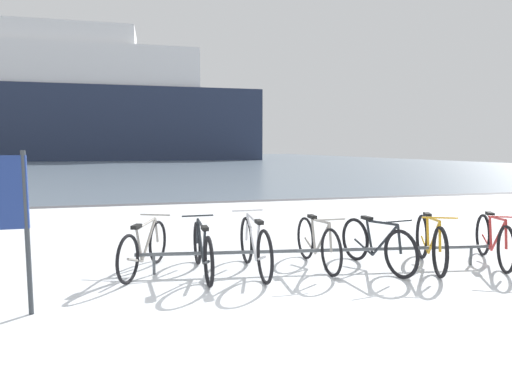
{
  "coord_description": "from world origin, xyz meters",
  "views": [
    {
      "loc": [
        -1.16,
        -3.7,
        1.73
      ],
      "look_at": [
        1.17,
        5.49,
        0.77
      ],
      "focal_mm": 30.37,
      "sensor_mm": 36.0,
      "label": 1
    }
  ],
  "objects_px": {
    "bicycle_1": "(202,250)",
    "bicycle_2": "(255,246)",
    "bicycle_6": "(494,240)",
    "bicycle_3": "(317,243)",
    "bicycle_5": "(430,242)",
    "bicycle_0": "(144,248)",
    "ferry_ship": "(48,105)",
    "bicycle_4": "(376,245)"
  },
  "relations": [
    {
      "from": "bicycle_1",
      "to": "ferry_ship",
      "type": "xyz_separation_m",
      "value": [
        -13.89,
        60.96,
        7.36
      ]
    },
    {
      "from": "bicycle_2",
      "to": "bicycle_5",
      "type": "distance_m",
      "value": 2.57
    },
    {
      "from": "bicycle_1",
      "to": "bicycle_3",
      "type": "bearing_deg",
      "value": -1.23
    },
    {
      "from": "bicycle_1",
      "to": "bicycle_2",
      "type": "relative_size",
      "value": 1.01
    },
    {
      "from": "bicycle_0",
      "to": "bicycle_4",
      "type": "xyz_separation_m",
      "value": [
        3.24,
        -0.63,
        0.0
      ]
    },
    {
      "from": "bicycle_2",
      "to": "bicycle_4",
      "type": "bearing_deg",
      "value": -7.67
    },
    {
      "from": "bicycle_3",
      "to": "ferry_ship",
      "type": "xyz_separation_m",
      "value": [
        -15.57,
        60.99,
        7.35
      ]
    },
    {
      "from": "bicycle_0",
      "to": "bicycle_5",
      "type": "bearing_deg",
      "value": -10.57
    },
    {
      "from": "bicycle_1",
      "to": "bicycle_3",
      "type": "relative_size",
      "value": 1.08
    },
    {
      "from": "bicycle_5",
      "to": "bicycle_4",
      "type": "bearing_deg",
      "value": 170.9
    },
    {
      "from": "bicycle_3",
      "to": "bicycle_5",
      "type": "distance_m",
      "value": 1.64
    },
    {
      "from": "bicycle_4",
      "to": "bicycle_6",
      "type": "xyz_separation_m",
      "value": [
        1.84,
        -0.19,
        0.01
      ]
    },
    {
      "from": "bicycle_4",
      "to": "ferry_ship",
      "type": "relative_size",
      "value": 0.03
    },
    {
      "from": "bicycle_1",
      "to": "bicycle_5",
      "type": "height_order",
      "value": "bicycle_5"
    },
    {
      "from": "bicycle_5",
      "to": "ferry_ship",
      "type": "bearing_deg",
      "value": 105.61
    },
    {
      "from": "bicycle_2",
      "to": "bicycle_5",
      "type": "height_order",
      "value": "bicycle_2"
    },
    {
      "from": "bicycle_2",
      "to": "bicycle_1",
      "type": "bearing_deg",
      "value": 173.05
    },
    {
      "from": "bicycle_4",
      "to": "bicycle_5",
      "type": "xyz_separation_m",
      "value": [
        0.8,
        -0.13,
        0.02
      ]
    },
    {
      "from": "bicycle_4",
      "to": "bicycle_5",
      "type": "relative_size",
      "value": 1.03
    },
    {
      "from": "bicycle_1",
      "to": "bicycle_2",
      "type": "distance_m",
      "value": 0.72
    },
    {
      "from": "bicycle_0",
      "to": "bicycle_4",
      "type": "height_order",
      "value": "bicycle_4"
    },
    {
      "from": "bicycle_4",
      "to": "bicycle_1",
      "type": "bearing_deg",
      "value": 172.54
    },
    {
      "from": "bicycle_6",
      "to": "bicycle_4",
      "type": "bearing_deg",
      "value": 174.01
    },
    {
      "from": "bicycle_3",
      "to": "bicycle_6",
      "type": "bearing_deg",
      "value": -10.33
    },
    {
      "from": "bicycle_1",
      "to": "bicycle_5",
      "type": "relative_size",
      "value": 1.08
    },
    {
      "from": "bicycle_5",
      "to": "bicycle_6",
      "type": "relative_size",
      "value": 1.04
    },
    {
      "from": "bicycle_4",
      "to": "bicycle_6",
      "type": "distance_m",
      "value": 1.85
    },
    {
      "from": "bicycle_6",
      "to": "ferry_ship",
      "type": "bearing_deg",
      "value": 106.49
    },
    {
      "from": "bicycle_3",
      "to": "bicycle_6",
      "type": "distance_m",
      "value": 2.68
    },
    {
      "from": "bicycle_4",
      "to": "bicycle_0",
      "type": "bearing_deg",
      "value": 169.08
    },
    {
      "from": "bicycle_1",
      "to": "bicycle_6",
      "type": "bearing_deg",
      "value": -6.83
    },
    {
      "from": "bicycle_1",
      "to": "bicycle_5",
      "type": "distance_m",
      "value": 3.29
    },
    {
      "from": "bicycle_2",
      "to": "ferry_ship",
      "type": "height_order",
      "value": "ferry_ship"
    },
    {
      "from": "bicycle_4",
      "to": "ferry_ship",
      "type": "distance_m",
      "value": 63.85
    },
    {
      "from": "ferry_ship",
      "to": "bicycle_0",
      "type": "bearing_deg",
      "value": -77.8
    },
    {
      "from": "bicycle_0",
      "to": "bicycle_6",
      "type": "distance_m",
      "value": 5.15
    },
    {
      "from": "bicycle_6",
      "to": "bicycle_3",
      "type": "bearing_deg",
      "value": 169.67
    },
    {
      "from": "bicycle_3",
      "to": "bicycle_5",
      "type": "xyz_separation_m",
      "value": [
        1.59,
        -0.41,
        0.01
      ]
    },
    {
      "from": "ferry_ship",
      "to": "bicycle_5",
      "type": "bearing_deg",
      "value": -74.39
    },
    {
      "from": "bicycle_5",
      "to": "bicycle_6",
      "type": "xyz_separation_m",
      "value": [
        1.05,
        -0.07,
        -0.01
      ]
    },
    {
      "from": "bicycle_0",
      "to": "bicycle_5",
      "type": "distance_m",
      "value": 4.11
    },
    {
      "from": "bicycle_0",
      "to": "ferry_ship",
      "type": "relative_size",
      "value": 0.03
    }
  ]
}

